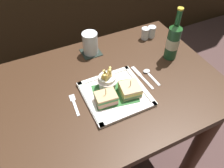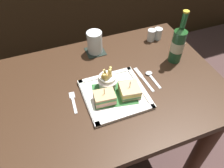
{
  "view_description": "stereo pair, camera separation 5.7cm",
  "coord_description": "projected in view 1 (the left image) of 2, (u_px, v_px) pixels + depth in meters",
  "views": [
    {
      "loc": [
        -0.3,
        -0.66,
        1.54
      ],
      "look_at": [
        0.0,
        -0.03,
        0.81
      ],
      "focal_mm": 36.04,
      "sensor_mm": 36.0,
      "label": 1
    },
    {
      "loc": [
        -0.25,
        -0.68,
        1.54
      ],
      "look_at": [
        0.0,
        -0.03,
        0.81
      ],
      "focal_mm": 36.04,
      "sensor_mm": 36.0,
      "label": 2
    }
  ],
  "objects": [
    {
      "name": "ground_plane",
      "position": [
        110.0,
        159.0,
        1.61
      ],
      "size": [
        6.0,
        6.0,
        0.0
      ],
      "primitive_type": "plane",
      "color": "#4C3532"
    },
    {
      "name": "dining_table",
      "position": [
        109.0,
        109.0,
        1.18
      ],
      "size": [
        1.07,
        0.75,
        0.77
      ],
      "color": "#392315",
      "rests_on": "ground_plane"
    },
    {
      "name": "square_plate",
      "position": [
        116.0,
        94.0,
        1.0
      ],
      "size": [
        0.27,
        0.27,
        0.02
      ],
      "color": "white",
      "rests_on": "dining_table"
    },
    {
      "name": "sandwich_half_left",
      "position": [
        106.0,
        98.0,
        0.95
      ],
      "size": [
        0.09,
        0.08,
        0.08
      ],
      "color": "tan",
      "rests_on": "square_plate"
    },
    {
      "name": "sandwich_half_right",
      "position": [
        130.0,
        89.0,
        0.99
      ],
      "size": [
        0.1,
        0.1,
        0.08
      ],
      "color": "tan",
      "rests_on": "square_plate"
    },
    {
      "name": "fries_cup",
      "position": [
        107.0,
        80.0,
        1.0
      ],
      "size": [
        0.1,
        0.1,
        0.12
      ],
      "color": "white",
      "rests_on": "square_plate"
    },
    {
      "name": "beer_bottle",
      "position": [
        173.0,
        41.0,
        1.12
      ],
      "size": [
        0.07,
        0.07,
        0.28
      ],
      "color": "#204F30",
      "rests_on": "dining_table"
    },
    {
      "name": "drink_coaster",
      "position": [
        91.0,
        52.0,
        1.22
      ],
      "size": [
        0.1,
        0.1,
        0.0
      ],
      "primitive_type": "cube",
      "color": "black",
      "rests_on": "dining_table"
    },
    {
      "name": "water_glass",
      "position": [
        90.0,
        44.0,
        1.18
      ],
      "size": [
        0.08,
        0.08,
        0.12
      ],
      "color": "silver",
      "rests_on": "dining_table"
    },
    {
      "name": "fork",
      "position": [
        74.0,
        103.0,
        0.97
      ],
      "size": [
        0.03,
        0.13,
        0.0
      ],
      "color": "silver",
      "rests_on": "dining_table"
    },
    {
      "name": "knife",
      "position": [
        141.0,
        76.0,
        1.09
      ],
      "size": [
        0.03,
        0.18,
        0.0
      ],
      "color": "silver",
      "rests_on": "dining_table"
    },
    {
      "name": "spoon",
      "position": [
        148.0,
        73.0,
        1.1
      ],
      "size": [
        0.03,
        0.12,
        0.01
      ],
      "color": "silver",
      "rests_on": "dining_table"
    },
    {
      "name": "salt_shaker",
      "position": [
        145.0,
        34.0,
        1.29
      ],
      "size": [
        0.04,
        0.04,
        0.07
      ],
      "color": "silver",
      "rests_on": "dining_table"
    },
    {
      "name": "pepper_shaker",
      "position": [
        151.0,
        32.0,
        1.3
      ],
      "size": [
        0.05,
        0.05,
        0.07
      ],
      "color": "silver",
      "rests_on": "dining_table"
    }
  ]
}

